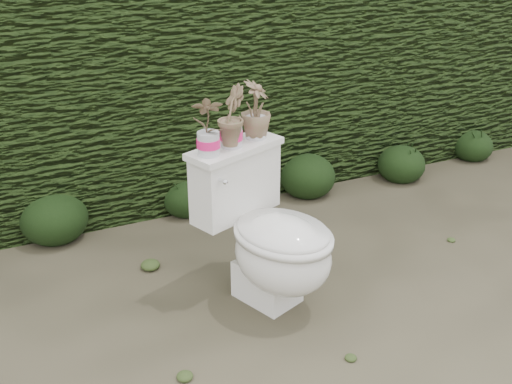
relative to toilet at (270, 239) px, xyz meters
name	(u,v)px	position (x,y,z in m)	size (l,w,h in m)	color
ground	(260,302)	(-0.06, 0.00, -0.36)	(60.00, 60.00, 0.00)	brown
hedge	(157,73)	(-0.06, 1.60, 0.44)	(8.00, 1.00, 1.60)	#293E14
toilet	(270,239)	(0.00, 0.00, 0.00)	(0.67, 0.79, 0.78)	silver
potted_plant_left	(208,127)	(-0.24, 0.16, 0.56)	(0.14, 0.10, 0.27)	#287925
potted_plant_center	(231,118)	(-0.11, 0.22, 0.56)	(0.16, 0.13, 0.28)	#287925
potted_plant_right	(256,111)	(0.05, 0.28, 0.56)	(0.15, 0.15, 0.27)	#287925
liriope_clump_2	(53,214)	(-0.88, 1.12, -0.20)	(0.40, 0.40, 0.32)	black
liriope_clump_3	(187,194)	(-0.05, 1.12, -0.23)	(0.32, 0.32, 0.25)	black
liriope_clump_4	(308,172)	(0.79, 1.04, -0.20)	(0.38, 0.38, 0.30)	black
liriope_clump_5	(402,161)	(1.53, 0.98, -0.22)	(0.34, 0.34, 0.27)	black
liriope_clump_6	(473,143)	(2.27, 1.07, -0.23)	(0.31, 0.31, 0.25)	black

